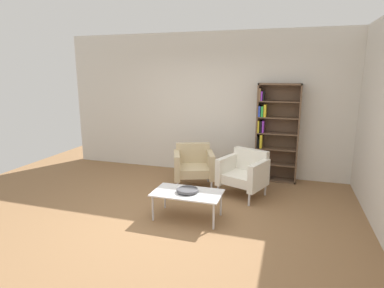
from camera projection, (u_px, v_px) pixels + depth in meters
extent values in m
plane|color=olive|center=(168.00, 218.00, 4.67)|extent=(8.32, 8.32, 0.00)
cube|color=silver|center=(210.00, 104.00, 6.63)|extent=(6.40, 0.12, 2.90)
cube|color=brown|center=(257.00, 132.00, 6.24)|extent=(0.03, 0.30, 1.90)
cube|color=brown|center=(298.00, 134.00, 6.01)|extent=(0.03, 0.30, 1.90)
cube|color=brown|center=(280.00, 84.00, 5.92)|extent=(0.80, 0.30, 0.03)
cube|color=brown|center=(274.00, 179.00, 6.33)|extent=(0.80, 0.30, 0.03)
cube|color=brown|center=(278.00, 132.00, 6.26)|extent=(0.80, 0.02, 1.90)
cube|color=brown|center=(275.00, 164.00, 6.26)|extent=(0.76, 0.28, 0.02)
cube|color=brown|center=(276.00, 149.00, 6.19)|extent=(0.76, 0.28, 0.02)
cube|color=brown|center=(277.00, 133.00, 6.12)|extent=(0.76, 0.28, 0.02)
cube|color=brown|center=(278.00, 117.00, 6.06)|extent=(0.76, 0.28, 0.02)
cube|color=brown|center=(279.00, 101.00, 5.99)|extent=(0.76, 0.28, 0.02)
cube|color=orange|center=(257.00, 172.00, 6.35)|extent=(0.04, 0.17, 0.22)
cube|color=blue|center=(259.00, 171.00, 6.36)|extent=(0.04, 0.22, 0.26)
cube|color=orange|center=(261.00, 173.00, 6.36)|extent=(0.04, 0.23, 0.18)
cube|color=blue|center=(264.00, 172.00, 6.34)|extent=(0.04, 0.24, 0.22)
cube|color=yellow|center=(257.00, 158.00, 6.31)|extent=(0.04, 0.22, 0.19)
cube|color=yellow|center=(260.00, 157.00, 6.28)|extent=(0.04, 0.20, 0.24)
cube|color=red|center=(262.00, 156.00, 6.25)|extent=(0.02, 0.17, 0.27)
cube|color=black|center=(258.00, 141.00, 6.23)|extent=(0.02, 0.20, 0.24)
cube|color=black|center=(259.00, 143.00, 6.25)|extent=(0.02, 0.24, 0.17)
cube|color=yellow|center=(261.00, 141.00, 6.20)|extent=(0.04, 0.18, 0.26)
cube|color=yellow|center=(259.00, 126.00, 6.15)|extent=(0.03, 0.17, 0.23)
cube|color=black|center=(261.00, 126.00, 6.17)|extent=(0.04, 0.24, 0.22)
cube|color=purple|center=(263.00, 126.00, 6.15)|extent=(0.03, 0.23, 0.23)
cube|color=blue|center=(260.00, 111.00, 6.10)|extent=(0.04, 0.22, 0.20)
cube|color=green|center=(262.00, 111.00, 6.07)|extent=(0.04, 0.18, 0.20)
cube|color=yellow|center=(265.00, 111.00, 6.07)|extent=(0.04, 0.21, 0.23)
cube|color=olive|center=(260.00, 94.00, 6.05)|extent=(0.03, 0.24, 0.23)
cube|color=purple|center=(262.00, 96.00, 6.04)|extent=(0.03, 0.24, 0.17)
cube|color=black|center=(264.00, 96.00, 6.00)|extent=(0.02, 0.17, 0.18)
cube|color=silver|center=(187.00, 193.00, 4.61)|extent=(1.00, 0.56, 0.02)
cylinder|color=silver|center=(153.00, 208.00, 4.57)|extent=(0.03, 0.03, 0.38)
cylinder|color=silver|center=(214.00, 216.00, 4.30)|extent=(0.03, 0.03, 0.38)
cylinder|color=silver|center=(165.00, 196.00, 5.00)|extent=(0.03, 0.03, 0.38)
cylinder|color=silver|center=(221.00, 203.00, 4.73)|extent=(0.03, 0.03, 0.38)
cylinder|color=#4C4C51|center=(187.00, 192.00, 4.60)|extent=(0.13, 0.13, 0.02)
cylinder|color=#4C4C51|center=(187.00, 190.00, 4.60)|extent=(0.32, 0.32, 0.02)
torus|color=#4C4C51|center=(187.00, 189.00, 4.59)|extent=(0.32, 0.32, 0.02)
cube|color=white|center=(243.00, 178.00, 5.46)|extent=(0.81, 0.77, 0.16)
cube|color=white|center=(251.00, 160.00, 5.61)|extent=(0.64, 0.34, 0.38)
cube|color=white|center=(227.00, 169.00, 5.61)|extent=(0.32, 0.61, 0.46)
cube|color=white|center=(259.00, 176.00, 5.23)|extent=(0.32, 0.61, 0.46)
cylinder|color=silver|center=(218.00, 190.00, 5.45)|extent=(0.04, 0.04, 0.24)
cylinder|color=silver|center=(249.00, 199.00, 5.09)|extent=(0.04, 0.04, 0.24)
cylinder|color=silver|center=(235.00, 181.00, 5.89)|extent=(0.04, 0.04, 0.24)
cylinder|color=silver|center=(265.00, 189.00, 5.53)|extent=(0.04, 0.04, 0.24)
cube|color=#C6B289|center=(194.00, 170.00, 5.90)|extent=(0.80, 0.77, 0.16)
cube|color=#C6B289|center=(193.00, 153.00, 6.10)|extent=(0.64, 0.34, 0.38)
cube|color=#C6B289|center=(177.00, 165.00, 5.84)|extent=(0.31, 0.62, 0.46)
cube|color=#C6B289|center=(210.00, 165.00, 5.87)|extent=(0.31, 0.62, 0.46)
cylinder|color=silver|center=(178.00, 187.00, 5.62)|extent=(0.04, 0.04, 0.24)
cylinder|color=silver|center=(211.00, 186.00, 5.66)|extent=(0.04, 0.04, 0.24)
cylinder|color=silver|center=(177.00, 176.00, 6.19)|extent=(0.04, 0.04, 0.24)
cylinder|color=silver|center=(208.00, 176.00, 6.22)|extent=(0.04, 0.04, 0.24)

